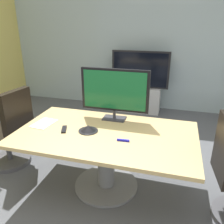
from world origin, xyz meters
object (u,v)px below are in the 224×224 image
object	(u,v)px
conference_table	(106,147)
office_chair_left	(11,135)
conference_phone	(88,129)
tv_monitor	(115,92)
wall_display_unit	(139,92)
remote_control	(64,129)

from	to	relation	value
conference_table	office_chair_left	distance (m)	1.37
conference_phone	tv_monitor	bearing A→B (deg)	65.40
tv_monitor	conference_phone	xyz separation A→B (m)	(-0.19, -0.42, -0.33)
office_chair_left	wall_display_unit	size ratio (longest dim) A/B	0.83
wall_display_unit	remote_control	distance (m)	2.71
tv_monitor	conference_table	bearing A→B (deg)	-88.60
conference_table	conference_phone	xyz separation A→B (m)	(-0.20, -0.02, 0.21)
office_chair_left	conference_phone	size ratio (longest dim) A/B	4.95
tv_monitor	wall_display_unit	size ratio (longest dim) A/B	0.64
wall_display_unit	conference_phone	world-z (taller)	wall_display_unit
tv_monitor	remote_control	xyz separation A→B (m)	(-0.47, -0.47, -0.35)
office_chair_left	tv_monitor	size ratio (longest dim) A/B	1.30
remote_control	wall_display_unit	bearing A→B (deg)	59.62
conference_phone	remote_control	xyz separation A→B (m)	(-0.27, -0.05, -0.02)
conference_table	office_chair_left	bearing A→B (deg)	176.03
conference_table	wall_display_unit	world-z (taller)	wall_display_unit
conference_table	remote_control	world-z (taller)	remote_control
conference_table	conference_phone	bearing A→B (deg)	-174.44
office_chair_left	remote_control	distance (m)	0.95
conference_phone	remote_control	world-z (taller)	conference_phone
conference_table	tv_monitor	bearing A→B (deg)	91.40
remote_control	office_chair_left	bearing A→B (deg)	148.49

